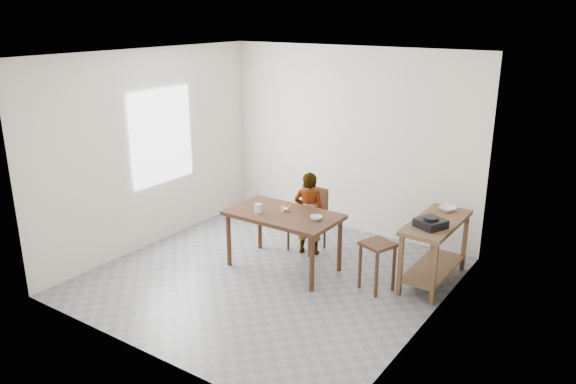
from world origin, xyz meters
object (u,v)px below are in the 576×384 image
Objects in this scene: child at (309,213)px; dining_chair at (307,220)px; stool at (377,266)px; prep_counter at (434,252)px; dining_table at (284,241)px.

dining_chair is (-0.09, 0.08, -0.14)m from child.
child is 1.33m from stool.
child reaches higher than stool.
child reaches higher than prep_counter.
stool is (-0.48, -0.56, -0.10)m from prep_counter.
dining_table is at bearing -79.48° from dining_chair.
dining_table is 1.62× the size of dining_chair.
prep_counter is 1.72m from child.
prep_counter is 2.01× the size of stool.
dining_table is 0.61m from child.
child reaches higher than dining_chair.
prep_counter is 1.39× the size of dining_chair.
child is 0.18m from dining_chair.
prep_counter reaches higher than stool.
child is at bearing -176.00° from prep_counter.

